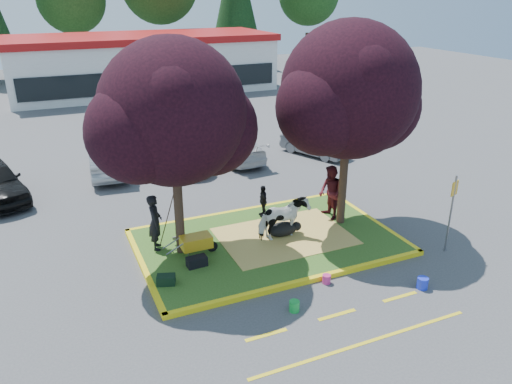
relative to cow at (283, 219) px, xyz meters
name	(u,v)px	position (x,y,z in m)	size (l,w,h in m)	color
ground	(268,244)	(-0.50, 0.10, -0.85)	(90.00, 90.00, 0.00)	#424244
median_island	(268,242)	(-0.50, 0.10, -0.78)	(8.00, 5.00, 0.15)	#2E5319
curb_near	(306,281)	(-0.50, -2.48, -0.78)	(8.30, 0.16, 0.15)	yellow
curb_far	(239,212)	(-0.50, 2.68, -0.78)	(8.30, 0.16, 0.15)	yellow
curb_left	(143,268)	(-4.58, 0.10, -0.78)	(0.16, 5.30, 0.15)	yellow
curb_right	(371,220)	(3.58, 0.10, -0.78)	(0.16, 5.30, 0.15)	yellow
straw_bedding	(284,236)	(0.10, 0.10, -0.70)	(4.20, 3.00, 0.01)	#DEC25B
tree_purple_left	(174,119)	(-3.28, 0.48, 3.51)	(5.06, 4.20, 6.51)	black
tree_purple_right	(350,97)	(2.42, 0.28, 3.71)	(5.30, 4.40, 6.82)	black
fire_lane_stripe_a	(266,335)	(-2.50, -4.10, -0.85)	(1.10, 0.12, 0.01)	yellow
fire_lane_stripe_b	(337,315)	(-0.50, -4.10, -0.85)	(1.10, 0.12, 0.01)	yellow
fire_lane_stripe_c	(400,297)	(1.50, -4.10, -0.85)	(1.10, 0.12, 0.01)	yellow
fire_lane_long	(364,343)	(-0.50, -5.30, -0.85)	(6.00, 0.10, 0.01)	yellow
retail_building	(143,62)	(1.50, 28.08, 1.40)	(20.40, 8.40, 4.40)	silver
cow	(283,219)	(0.00, 0.00, 0.00)	(0.76, 1.66, 1.40)	white
calf	(282,229)	(0.07, 0.19, -0.48)	(1.05, 0.59, 0.45)	black
handler	(155,222)	(-3.94, 1.01, 0.20)	(0.66, 0.43, 1.80)	black
visitor_a	(331,193)	(2.23, 0.76, 0.26)	(0.94, 0.73, 1.93)	#4E161D
visitor_b	(263,201)	(0.13, 1.87, -0.12)	(0.68, 0.28, 1.16)	black
wheelbarrow	(196,242)	(-2.91, 0.10, -0.27)	(1.67, 0.56, 0.63)	black
gear_bag_dark	(197,262)	(-3.13, -0.57, -0.55)	(0.59, 0.32, 0.30)	black
gear_bag_green	(166,280)	(-4.20, -1.15, -0.57)	(0.50, 0.31, 0.27)	black
sign_post	(452,205)	(4.47, -2.60, 0.73)	(0.35, 0.15, 2.55)	slate
bucket_green	(294,306)	(-1.43, -3.51, -0.71)	(0.27, 0.27, 0.29)	green
bucket_pink	(326,279)	(0.03, -2.70, -0.72)	(0.24, 0.24, 0.26)	#CC2D78
bucket_blue	(422,283)	(2.33, -4.00, -0.69)	(0.31, 0.31, 0.33)	#1C31E1
car_silver	(109,157)	(-4.16, 9.16, -0.09)	(1.61, 4.61, 1.52)	gray
car_red	(188,154)	(-0.66, 8.55, -0.24)	(2.04, 4.42, 1.23)	maroon
car_white	(233,147)	(1.61, 8.60, -0.21)	(1.79, 4.41, 1.28)	silver
car_grey	(315,144)	(5.61, 7.68, -0.26)	(1.25, 3.59, 1.18)	slate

